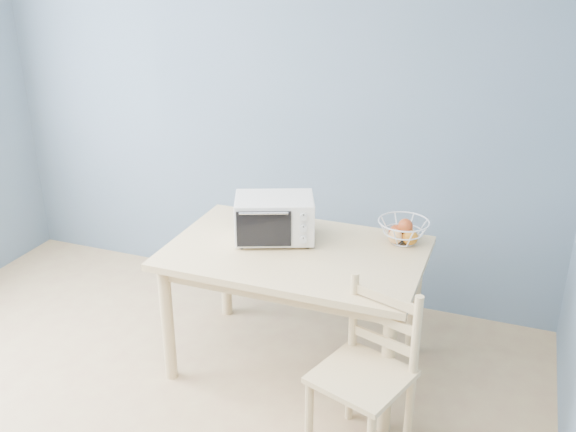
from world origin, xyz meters
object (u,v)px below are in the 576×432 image
at_px(dining_table, 295,266).
at_px(toaster_oven, 271,218).
at_px(dining_chair, 366,376).
at_px(fruit_basket, 403,231).

bearing_deg(dining_table, toaster_oven, 156.21).
height_order(toaster_oven, dining_chair, toaster_oven).
distance_m(dining_table, toaster_oven, 0.30).
relative_size(dining_table, toaster_oven, 2.73).
height_order(fruit_basket, dining_chair, fruit_basket).
distance_m(toaster_oven, fruit_basket, 0.74).
height_order(dining_table, fruit_basket, fruit_basket).
xyz_separation_m(dining_table, dining_chair, (0.55, -0.53, -0.22)).
bearing_deg(toaster_oven, dining_table, -45.78).
bearing_deg(dining_chair, fruit_basket, 110.16).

